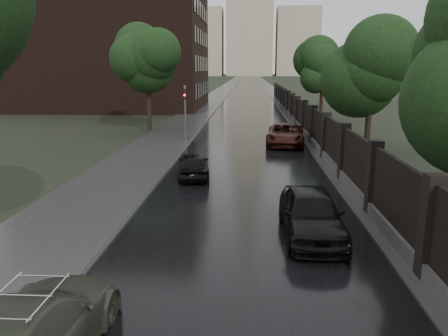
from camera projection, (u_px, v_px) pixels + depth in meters
The scene contains 14 objects.
road at pixel (249, 80), 191.24m from camera, with size 8.00×420.00×0.02m, color black.
sidewalk_left at pixel (235, 80), 191.56m from camera, with size 4.00×420.00×0.16m, color #2D2D2D.
verge_right at pixel (262, 80), 190.93m from camera, with size 3.00×420.00×0.08m, color #2D2D2D.
fence_right at pixel (301, 118), 37.02m from camera, with size 0.45×75.72×2.70m.
tree_left_far at pixel (147, 67), 34.81m from camera, with size 4.25×4.25×7.39m.
tree_right_b at pixel (372, 72), 26.23m from camera, with size 4.08×4.08×7.01m.
tree_right_c at pixel (323, 70), 43.75m from camera, with size 4.08×4.08×7.01m.
traffic_light at pixel (185, 109), 30.37m from camera, with size 0.16×0.32×4.00m.
brick_building at pixel (108, 29), 55.71m from camera, with size 24.00×18.00×20.00m, color black.
stalinist_tower at pixel (250, 17), 289.72m from camera, with size 92.00×30.00×159.00m.
volga_sedan at pixel (28, 335), 7.46m from camera, with size 1.97×4.84×1.40m, color #414739.
hatchback_left at pixel (194, 165), 20.96m from camera, with size 1.45×3.60×1.23m, color black.
car_right_near at pixel (311, 214), 13.52m from camera, with size 1.79×4.46×1.52m, color black.
car_right_far at pixel (286, 134), 29.79m from camera, with size 2.46×5.33×1.48m, color black.
Camera 1 is at (0.13, -5.33, 5.16)m, focal length 35.00 mm.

